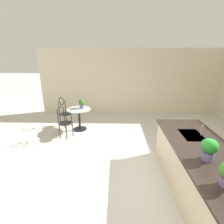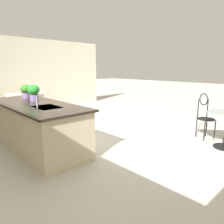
{
  "view_description": "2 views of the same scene",
  "coord_description": "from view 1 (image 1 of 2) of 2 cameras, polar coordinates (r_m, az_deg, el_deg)",
  "views": [
    {
      "loc": [
        2.87,
        -0.7,
        2.48
      ],
      "look_at": [
        -1.46,
        -0.8,
        0.98
      ],
      "focal_mm": 27.02,
      "sensor_mm": 36.0,
      "label": 1
    },
    {
      "loc": [
        -3.82,
        2.56,
        1.62
      ],
      "look_at": [
        -1.15,
        0.06,
        0.85
      ],
      "focal_mm": 33.7,
      "sensor_mm": 36.0,
      "label": 2
    }
  ],
  "objects": [
    {
      "name": "wall_left_window",
      "position": [
        7.25,
        7.02,
        10.01
      ],
      "size": [
        0.12,
        7.8,
        2.7
      ],
      "primitive_type": "cube",
      "color": "beige",
      "rests_on": "ground"
    },
    {
      "name": "sink_faucet",
      "position": [
        3.85,
        28.09,
        -5.39
      ],
      "size": [
        0.02,
        0.02,
        0.22
      ],
      "primitive_type": "cylinder",
      "color": "#B2B5BA",
      "rests_on": "kitchen_island"
    },
    {
      "name": "chair_near_window",
      "position": [
        5.3,
        -15.99,
        -2.73
      ],
      "size": [
        0.52,
        0.51,
        1.04
      ],
      "color": "black",
      "rests_on": "ground"
    },
    {
      "name": "potted_plant_on_table",
      "position": [
        5.74,
        -10.19,
        2.94
      ],
      "size": [
        0.21,
        0.21,
        0.3
      ],
      "color": "#7A669E",
      "rests_on": "bistro_table"
    },
    {
      "name": "chair_by_island",
      "position": [
        6.21,
        -15.95,
        0.49
      ],
      "size": [
        0.53,
        0.53,
        1.04
      ],
      "color": "black",
      "rests_on": "ground"
    },
    {
      "name": "ground_plane",
      "position": [
        3.85,
        12.36,
        -21.43
      ],
      "size": [
        40.0,
        40.0,
        0.0
      ],
      "primitive_type": "plane",
      "color": "beige"
    },
    {
      "name": "bistro_table",
      "position": [
        5.8,
        -11.0,
        -1.76
      ],
      "size": [
        0.8,
        0.8,
        0.74
      ],
      "color": "black",
      "rests_on": "ground"
    },
    {
      "name": "kitchen_island",
      "position": [
        3.61,
        27.83,
        -17.3
      ],
      "size": [
        2.8,
        1.06,
        0.92
      ],
      "color": "beige",
      "rests_on": "ground"
    },
    {
      "name": "potted_plant_counter_near",
      "position": [
        3.0,
        29.99,
        -10.57
      ],
      "size": [
        0.25,
        0.25,
        0.35
      ],
      "color": "#7A669E",
      "rests_on": "kitchen_island"
    }
  ]
}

